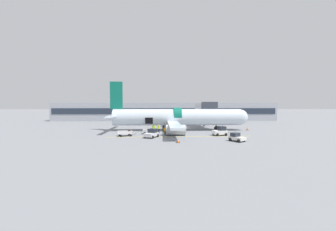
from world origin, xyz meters
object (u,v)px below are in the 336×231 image
Objects in this scene: baggage_tug_mid at (220,131)px; baggage_tug_rear at (152,134)px; ground_crew_supervisor at (154,128)px; ground_crew_loader_a at (165,131)px; airplane at (175,118)px; baggage_tug_lead at (237,138)px; ground_crew_loader_b at (168,128)px; baggage_cart_loading at (149,132)px; baggage_cart_queued at (126,133)px; ground_crew_driver at (159,128)px.

baggage_tug_rear is at bearing -171.11° from baggage_tug_mid.
ground_crew_supervisor is (0.09, 6.78, 0.23)m from baggage_tug_rear.
airplane is at bearing 72.46° from ground_crew_loader_a.
ground_crew_loader_b is (-10.77, 10.59, 0.31)m from baggage_tug_lead.
baggage_tug_lead is 17.09m from baggage_cart_loading.
baggage_tug_rear is at bearing -90.76° from ground_crew_supervisor.
baggage_tug_lead is at bearing -30.01° from ground_crew_loader_a.
baggage_tug_mid is at bearing -45.05° from airplane.
baggage_tug_rear is 2.02× the size of ground_crew_loader_a.
baggage_tug_mid is 1.73× the size of ground_crew_supervisor.
ground_crew_supervisor reaches higher than baggage_cart_queued.
baggage_tug_mid is at bearing -22.23° from ground_crew_loader_b.
ground_crew_driver reaches higher than baggage_cart_loading.
baggage_tug_rear reaches higher than baggage_cart_queued.
baggage_tug_rear is (-13.11, -2.05, -0.08)m from baggage_tug_mid.
ground_crew_loader_a reaches higher than baggage_cart_queued.
baggage_cart_loading is 2.55m from ground_crew_driver.
ground_crew_driver is 1.04× the size of ground_crew_supervisor.
baggage_tug_lead is 1.65× the size of ground_crew_loader_b.
ground_crew_loader_b is at bearing 135.49° from baggage_tug_lead.
baggage_cart_loading is 2.04× the size of ground_crew_supervisor.
baggage_tug_mid is 1.72× the size of ground_crew_loader_b.
ground_crew_loader_b is (8.08, 4.32, 0.42)m from baggage_cart_queued.
baggage_tug_mid is (-0.78, 6.51, 0.16)m from baggage_tug_lead.
ground_crew_driver is at bearing -179.46° from ground_crew_loader_b.
baggage_tug_rear is 2.03× the size of ground_crew_supervisor.
ground_crew_loader_a reaches higher than baggage_cart_loading.
ground_crew_loader_a is at bearing 149.99° from baggage_tug_lead.
baggage_tug_lead is 16.53m from ground_crew_driver.
airplane reaches higher than ground_crew_loader_a.
baggage_cart_loading is (-14.58, 8.92, -0.14)m from baggage_tug_lead.
ground_crew_loader_a is (-2.54, -8.03, -2.04)m from airplane.
baggage_tug_lead is at bearing -18.40° from baggage_cart_queued.
baggage_cart_queued is at bearing -145.07° from ground_crew_driver.
baggage_tug_rear is 5.28m from baggage_cart_queued.
baggage_tug_rear is at bearing -139.07° from ground_crew_loader_a.
baggage_cart_queued is 2.07× the size of ground_crew_loader_b.
ground_crew_loader_b reaches higher than baggage_cart_queued.
ground_crew_loader_b is at bearing 157.77° from baggage_tug_mid.
baggage_cart_queued is at bearing -177.48° from ground_crew_loader_a.
ground_crew_driver reaches higher than baggage_cart_queued.
baggage_tug_mid is 10.79m from ground_crew_loader_b.
baggage_tug_lead is 0.82× the size of baggage_cart_loading.
ground_crew_supervisor is at bearing 44.52° from baggage_cart_queued.
ground_crew_loader_a is at bearing -36.37° from baggage_cart_loading.
ground_crew_driver is at bearing 161.17° from baggage_tug_mid.
baggage_cart_loading is at bearing -134.89° from airplane.
baggage_tug_lead is at bearing -31.46° from baggage_cart_loading.
baggage_cart_loading is at bearing 170.08° from baggage_tug_mid.
baggage_tug_rear is at bearing -116.21° from airplane.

